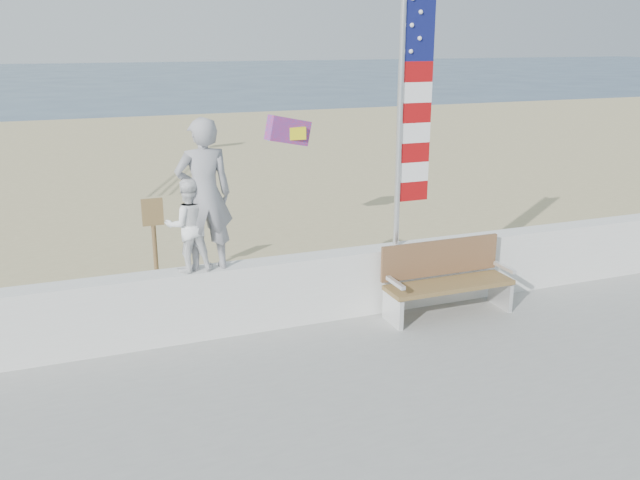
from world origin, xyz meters
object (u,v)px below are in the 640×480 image
Objects in this scene: bench at (446,278)px; flag at (409,106)px; child at (188,225)px; adult at (204,195)px.

flag reaches higher than bench.
child is 0.33× the size of flag.
flag is (2.97, -0.00, 1.33)m from child.
flag is (-0.43, 0.45, 2.30)m from bench.
flag reaches higher than child.
bench is at bearing 171.49° from adult.
adult is 1.04× the size of bench.
child reaches higher than bench.
adult is at bearing 179.99° from flag.
adult is 0.54× the size of flag.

